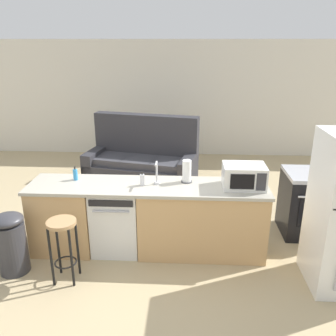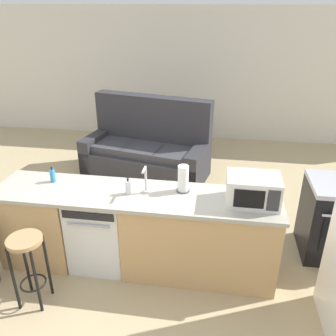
# 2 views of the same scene
# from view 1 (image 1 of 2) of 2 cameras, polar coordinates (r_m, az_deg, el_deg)

# --- Properties ---
(ground_plane) EXTENTS (24.00, 24.00, 0.00)m
(ground_plane) POSITION_cam_1_polar(r_m,az_deg,el_deg) (4.78, -4.94, -12.70)
(ground_plane) COLOR tan
(wall_back) EXTENTS (10.00, 0.06, 2.60)m
(wall_back) POSITION_cam_1_polar(r_m,az_deg,el_deg) (8.30, 0.87, 10.99)
(wall_back) COLOR silver
(wall_back) RESTS_ON ground_plane
(kitchen_counter) EXTENTS (2.94, 0.66, 0.90)m
(kitchen_counter) POSITION_cam_1_polar(r_m,az_deg,el_deg) (4.55, -2.07, -8.36)
(kitchen_counter) COLOR tan
(kitchen_counter) RESTS_ON ground_plane
(dishwasher) EXTENTS (0.58, 0.61, 0.84)m
(dishwasher) POSITION_cam_1_polar(r_m,az_deg,el_deg) (4.61, -8.20, -8.11)
(dishwasher) COLOR white
(dishwasher) RESTS_ON ground_plane
(stove_range) EXTENTS (0.76, 0.68, 0.90)m
(stove_range) POSITION_cam_1_polar(r_m,az_deg,el_deg) (5.30, 21.97, -5.25)
(stove_range) COLOR black
(stove_range) RESTS_ON ground_plane
(microwave) EXTENTS (0.50, 0.37, 0.28)m
(microwave) POSITION_cam_1_polar(r_m,az_deg,el_deg) (4.33, 12.09, -1.29)
(microwave) COLOR white
(microwave) RESTS_ON kitchen_counter
(sink_faucet) EXTENTS (0.07, 0.18, 0.30)m
(sink_faucet) POSITION_cam_1_polar(r_m,az_deg,el_deg) (4.31, -1.84, -1.05)
(sink_faucet) COLOR silver
(sink_faucet) RESTS_ON kitchen_counter
(paper_towel_roll) EXTENTS (0.14, 0.14, 0.28)m
(paper_towel_roll) POSITION_cam_1_polar(r_m,az_deg,el_deg) (4.39, 3.03, -0.56)
(paper_towel_roll) COLOR #4C4C51
(paper_towel_roll) RESTS_ON kitchen_counter
(soap_bottle) EXTENTS (0.06, 0.06, 0.18)m
(soap_bottle) POSITION_cam_1_polar(r_m,az_deg,el_deg) (4.32, -4.15, -1.87)
(soap_bottle) COLOR silver
(soap_bottle) RESTS_ON kitchen_counter
(dish_soap_bottle) EXTENTS (0.06, 0.06, 0.18)m
(dish_soap_bottle) POSITION_cam_1_polar(r_m,az_deg,el_deg) (4.63, -14.63, -1.00)
(dish_soap_bottle) COLOR #338CCC
(dish_soap_bottle) RESTS_ON kitchen_counter
(kettle) EXTENTS (0.21, 0.17, 0.19)m
(kettle) POSITION_cam_1_polar(r_m,az_deg,el_deg) (5.06, 24.97, -0.31)
(kettle) COLOR red
(kettle) RESTS_ON stove_range
(bar_stool) EXTENTS (0.32, 0.32, 0.74)m
(bar_stool) POSITION_cam_1_polar(r_m,az_deg,el_deg) (4.11, -16.50, -10.68)
(bar_stool) COLOR tan
(bar_stool) RESTS_ON ground_plane
(trash_bin) EXTENTS (0.35, 0.35, 0.74)m
(trash_bin) POSITION_cam_1_polar(r_m,az_deg,el_deg) (4.53, -23.84, -10.89)
(trash_bin) COLOR #333338
(trash_bin) RESTS_ON ground_plane
(couch) EXTENTS (2.14, 1.30, 1.27)m
(couch) POSITION_cam_1_polar(r_m,az_deg,el_deg) (6.71, -4.03, 0.85)
(couch) COLOR #2D2D33
(couch) RESTS_ON ground_plane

